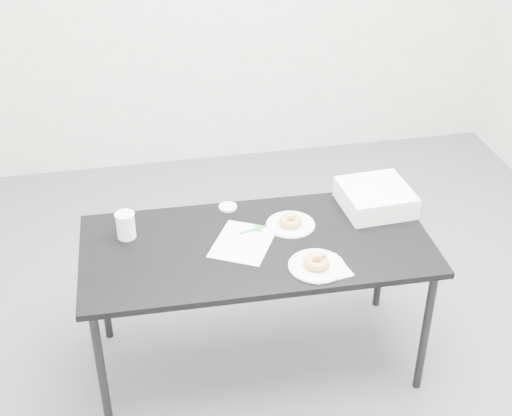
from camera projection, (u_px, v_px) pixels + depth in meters
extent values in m
plane|color=#515156|center=(276.00, 348.00, 3.46)|extent=(4.00, 4.00, 0.00)
cube|color=black|center=(257.00, 246.00, 3.03)|extent=(1.50, 0.73, 0.03)
cylinder|color=black|center=(102.00, 373.00, 2.87)|extent=(0.04, 0.04, 0.65)
cylinder|color=black|center=(102.00, 284.00, 3.36)|extent=(0.04, 0.04, 0.65)
cylinder|color=black|center=(425.00, 332.00, 3.07)|extent=(0.04, 0.04, 0.65)
cylinder|color=black|center=(382.00, 254.00, 3.56)|extent=(0.04, 0.04, 0.65)
cube|color=white|center=(243.00, 242.00, 3.03)|extent=(0.34, 0.36, 0.00)
cube|color=green|center=(258.00, 228.00, 3.11)|extent=(0.06, 0.06, 0.00)
cylinder|color=#0C8C84|center=(254.00, 229.00, 3.10)|extent=(0.13, 0.04, 0.01)
cube|color=white|center=(327.00, 269.00, 2.87)|extent=(0.19, 0.19, 0.00)
cylinder|color=white|center=(317.00, 266.00, 2.88)|extent=(0.23, 0.23, 0.01)
torus|color=#DA8A45|center=(317.00, 262.00, 2.87)|extent=(0.11, 0.11, 0.04)
cylinder|color=white|center=(291.00, 225.00, 3.14)|extent=(0.22, 0.22, 0.01)
torus|color=#DA8A45|center=(291.00, 221.00, 3.13)|extent=(0.11, 0.11, 0.03)
cylinder|color=white|center=(126.00, 225.00, 3.03)|extent=(0.08, 0.08, 0.12)
cylinder|color=white|center=(228.00, 207.00, 3.26)|extent=(0.08, 0.08, 0.01)
cube|color=white|center=(375.00, 198.00, 3.24)|extent=(0.32, 0.32, 0.10)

